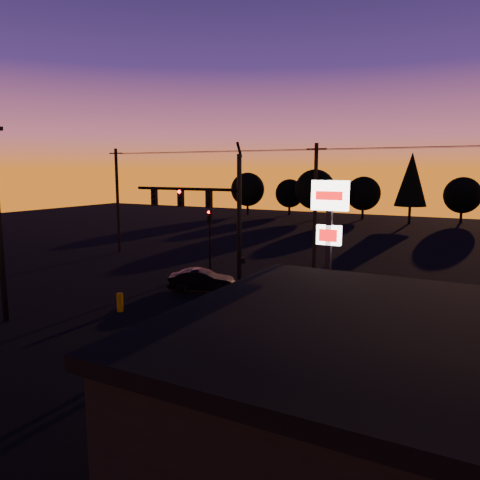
% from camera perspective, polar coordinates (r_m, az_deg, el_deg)
% --- Properties ---
extents(ground, '(120.00, 120.00, 0.00)m').
position_cam_1_polar(ground, '(22.22, -8.59, -10.49)').
color(ground, black).
rests_on(ground, ground).
extents(lane_arrow, '(1.20, 3.10, 0.01)m').
position_cam_1_polar(lane_arrow, '(23.23, -5.08, -9.56)').
color(lane_arrow, beige).
rests_on(lane_arrow, ground).
extents(traffic_signal_mast, '(6.79, 0.52, 8.58)m').
position_cam_1_polar(traffic_signal_mast, '(24.47, -3.39, 3.20)').
color(traffic_signal_mast, black).
rests_on(traffic_signal_mast, ground).
extents(secondary_signal, '(0.30, 0.31, 4.35)m').
position_cam_1_polar(secondary_signal, '(33.60, -3.73, 1.11)').
color(secondary_signal, black).
rests_on(secondary_signal, ground).
extents(pylon_sign, '(1.50, 0.28, 6.80)m').
position_cam_1_polar(pylon_sign, '(19.22, 10.81, 1.52)').
color(pylon_sign, black).
rests_on(pylon_sign, ground).
extents(utility_pole_0, '(1.40, 0.26, 9.00)m').
position_cam_1_polar(utility_pole_0, '(42.15, -14.70, 4.73)').
color(utility_pole_0, black).
rests_on(utility_pole_0, ground).
extents(utility_pole_1, '(1.40, 0.26, 9.00)m').
position_cam_1_polar(utility_pole_1, '(32.63, 9.13, 3.85)').
color(utility_pole_1, black).
rests_on(utility_pole_1, ground).
extents(power_wires, '(36.00, 1.22, 0.07)m').
position_cam_1_polar(power_wires, '(32.55, 9.30, 10.84)').
color(power_wires, black).
rests_on(power_wires, ground).
extents(bollard, '(0.32, 0.32, 0.96)m').
position_cam_1_polar(bollard, '(24.95, -14.42, -7.38)').
color(bollard, '#D09100').
rests_on(bollard, ground).
extents(tree_0, '(5.36, 5.36, 6.74)m').
position_cam_1_polar(tree_0, '(75.28, 0.94, 6.18)').
color(tree_0, black).
rests_on(tree_0, ground).
extents(tree_1, '(4.54, 4.54, 5.71)m').
position_cam_1_polar(tree_1, '(75.49, 6.06, 5.67)').
color(tree_1, black).
rests_on(tree_1, ground).
extents(tree_2, '(5.77, 5.78, 7.26)m').
position_cam_1_polar(tree_2, '(68.64, 9.13, 6.11)').
color(tree_2, black).
rests_on(tree_2, ground).
extents(tree_3, '(4.95, 4.95, 6.22)m').
position_cam_1_polar(tree_3, '(70.80, 14.80, 5.50)').
color(tree_3, black).
rests_on(tree_3, ground).
extents(tree_4, '(4.18, 4.18, 9.50)m').
position_cam_1_polar(tree_4, '(66.43, 20.16, 6.95)').
color(tree_4, black).
rests_on(tree_4, ground).
extents(tree_5, '(4.95, 4.95, 6.22)m').
position_cam_1_polar(tree_5, '(70.88, 25.49, 4.95)').
color(tree_5, black).
rests_on(tree_5, ground).
extents(car_mid, '(4.16, 2.87, 1.30)m').
position_cam_1_polar(car_mid, '(28.25, -4.69, -4.90)').
color(car_mid, black).
rests_on(car_mid, ground).
extents(car_right, '(5.35, 2.71, 1.49)m').
position_cam_1_polar(car_right, '(26.70, 9.56, -5.59)').
color(car_right, black).
rests_on(car_right, ground).
extents(suv_parked, '(3.78, 5.40, 1.37)m').
position_cam_1_polar(suv_parked, '(15.43, 15.99, -16.86)').
color(suv_parked, black).
rests_on(suv_parked, ground).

